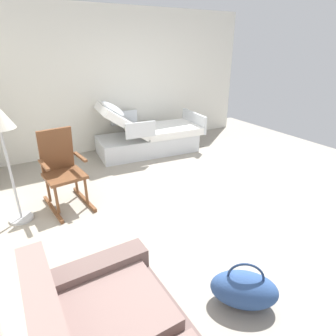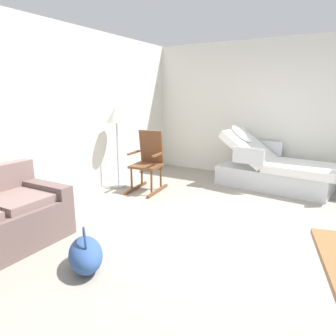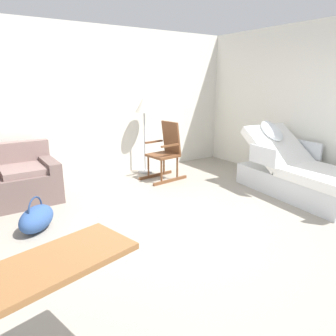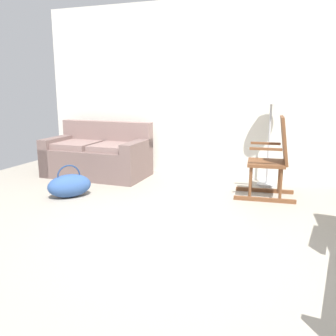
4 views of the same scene
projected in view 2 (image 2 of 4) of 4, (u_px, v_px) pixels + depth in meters
The scene contains 7 objects.
ground_plane at pixel (228, 231), 3.84m from camera, with size 7.11×7.11×0.00m, color gray.
back_wall at pixel (67, 114), 4.85m from camera, with size 5.89×0.10×2.70m, color silver.
side_wall at pixel (282, 111), 5.97m from camera, with size 0.10×5.51×2.70m, color silver.
hospital_bed at pixel (274, 171), 5.59m from camera, with size 1.17×2.14×1.14m.
rocking_chair at pixel (148, 162), 5.40m from camera, with size 0.81×0.55×1.05m.
floor_lamp at pixel (116, 119), 5.43m from camera, with size 0.34×0.34×1.48m.
duffel_bag at pixel (86, 254), 2.98m from camera, with size 0.61×0.63×0.43m.
Camera 2 is at (-3.46, -1.13, 1.66)m, focal length 33.02 mm.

